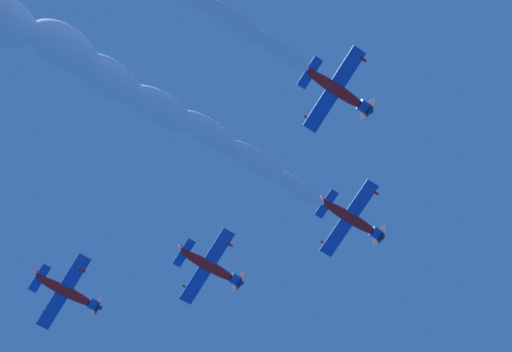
# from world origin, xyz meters

# --- Properties ---
(airplane_lead) EXTENTS (7.75, 7.09, 2.60)m
(airplane_lead) POSITION_xyz_m (1.33, -2.38, 76.92)
(airplane_lead) COLOR red
(airplane_left_wingman) EXTENTS (7.64, 7.12, 3.04)m
(airplane_left_wingman) POSITION_xyz_m (-9.75, -10.58, 76.51)
(airplane_left_wingman) COLOR red
(airplane_right_wingman) EXTENTS (7.65, 7.10, 2.90)m
(airplane_right_wingman) POSITION_xyz_m (11.15, -11.07, 75.54)
(airplane_right_wingman) COLOR red
(airplane_outer_left) EXTENTS (7.65, 7.12, 3.03)m
(airplane_outer_left) POSITION_xyz_m (-18.68, -20.53, 75.37)
(airplane_outer_left) COLOR red
(smoke_trail_lead) EXTENTS (5.07, 43.78, 5.22)m
(smoke_trail_lead) POSITION_xyz_m (1.74, -35.14, 75.52)
(smoke_trail_lead) COLOR white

